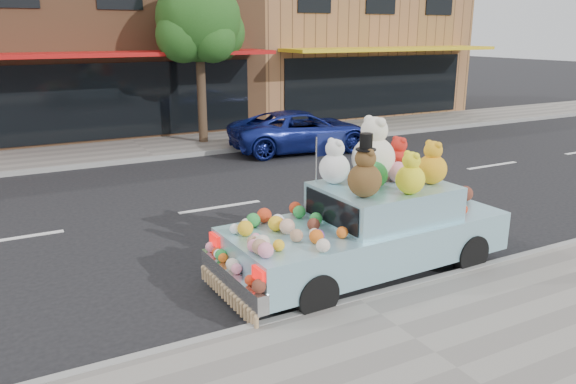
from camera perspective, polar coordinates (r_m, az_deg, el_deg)
ground at (r=11.88m, az=-6.91°, el=-1.54°), size 120.00×120.00×0.00m
near_sidewalk at (r=6.74m, az=14.69°, el=-15.90°), size 60.00×3.00×0.12m
far_sidewalk at (r=17.90m, az=-14.60°, el=4.24°), size 60.00×3.00×0.12m
near_kerb at (r=7.74m, az=7.07°, el=-10.99°), size 60.00×0.12×0.13m
far_kerb at (r=16.48m, az=-13.32°, el=3.35°), size 60.00×0.12×0.13m
storefront_mid at (r=22.92m, az=-18.71°, el=15.44°), size 10.00×9.80×7.30m
storefront_right at (r=26.58m, az=3.88°, el=16.18°), size 10.00×9.80×7.30m
street_tree at (r=18.18m, az=-9.02°, el=16.26°), size 3.00×2.70×5.22m
car_blue at (r=17.29m, az=1.43°, el=6.23°), size 4.67×2.59×1.24m
art_car at (r=8.52m, az=8.11°, el=-2.97°), size 4.54×1.90×2.33m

